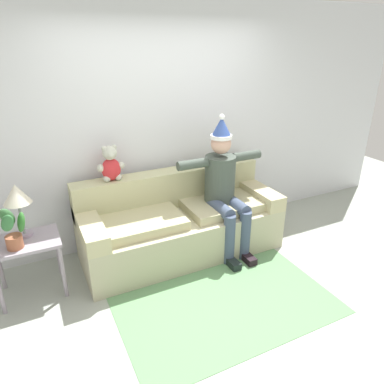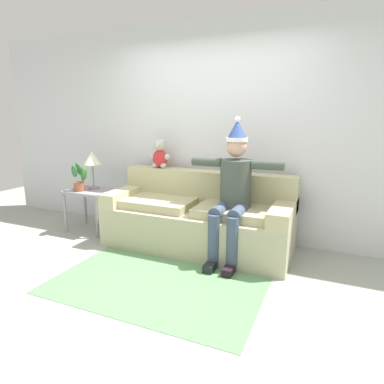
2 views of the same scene
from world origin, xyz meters
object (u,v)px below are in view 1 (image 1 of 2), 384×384
object	(u,v)px
table_lamp	(17,197)
potted_plant	(13,230)
person_seated	(224,185)
side_table	(27,249)
couch	(180,223)
teddy_bear	(111,165)

from	to	relation	value
table_lamp	potted_plant	world-z (taller)	table_lamp
person_seated	side_table	world-z (taller)	person_seated
table_lamp	potted_plant	bearing A→B (deg)	-111.30
couch	person_seated	size ratio (longest dim) A/B	1.42
side_table	table_lamp	distance (m)	0.50
side_table	potted_plant	world-z (taller)	potted_plant
side_table	potted_plant	bearing A→B (deg)	-123.86
side_table	potted_plant	size ratio (longest dim) A/B	1.52
person_seated	couch	bearing A→B (deg)	160.35
teddy_bear	table_lamp	world-z (taller)	teddy_bear
side_table	couch	bearing A→B (deg)	2.78
teddy_bear	potted_plant	world-z (taller)	teddy_bear
person_seated	table_lamp	distance (m)	2.05
person_seated	teddy_bear	bearing A→B (deg)	159.19
side_table	potted_plant	distance (m)	0.29
teddy_bear	couch	bearing A→B (deg)	-21.62
couch	table_lamp	size ratio (longest dim) A/B	4.28
couch	table_lamp	world-z (taller)	table_lamp
person_seated	potted_plant	xyz separation A→B (m)	(-2.11, -0.01, -0.04)
potted_plant	person_seated	bearing A→B (deg)	0.22
potted_plant	teddy_bear	bearing A→B (deg)	23.85
couch	side_table	distance (m)	1.59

